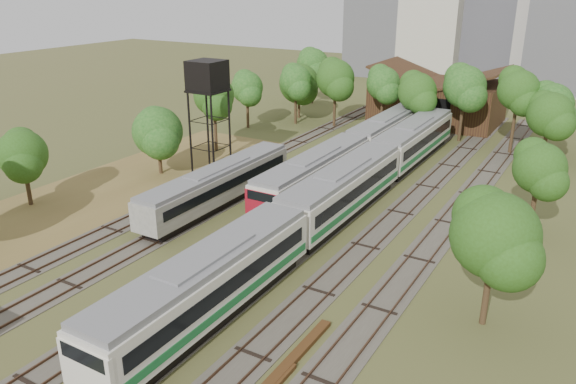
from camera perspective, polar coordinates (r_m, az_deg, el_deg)
The scene contains 13 objects.
ground at distance 31.49m, azimuth -16.42°, elevation -15.29°, with size 240.00×240.00×0.00m, color #475123.
dry_grass_patch at distance 48.53m, azimuth -24.39°, elevation -3.05°, with size 14.00×60.00×0.04m, color brown.
tracks at distance 49.69m, azimuth 4.12°, elevation -0.58°, with size 24.60×80.00×0.19m.
railcar_red_set at distance 56.94m, azimuth 6.85°, elevation 4.21°, with size 3.05×34.58×3.77m.
railcar_green_set at distance 45.47m, azimuth 5.57°, elevation 0.12°, with size 3.25×52.07×4.02m.
railcar_rear at distance 81.98m, azimuth 14.76°, elevation 8.65°, with size 2.76×16.08×3.41m.
old_grey_coach at distance 47.85m, azimuth -7.04°, elevation 0.74°, with size 2.71×18.00×3.34m.
water_tower at distance 54.50m, azimuth -8.20°, elevation 11.30°, with size 3.19×3.19×11.04m.
rail_pile_near at distance 29.35m, azimuth 0.13°, elevation -16.96°, with size 0.55×8.18×0.27m, color #543318.
maintenance_shed at distance 78.83m, azimuth 14.94°, elevation 8.99°, with size 16.45×11.55×7.58m.
tree_band_left at distance 58.47m, azimuth -12.96°, elevation 7.66°, with size 8.78×75.02×8.69m.
tree_band_far at distance 68.85m, azimuth 15.23°, elevation 10.09°, with size 41.16×9.03×9.18m.
tree_band_right at distance 46.54m, azimuth 23.57°, elevation 3.03°, with size 6.05×38.30×7.80m.
Camera 1 is at (19.76, -16.53, 18.11)m, focal length 35.00 mm.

